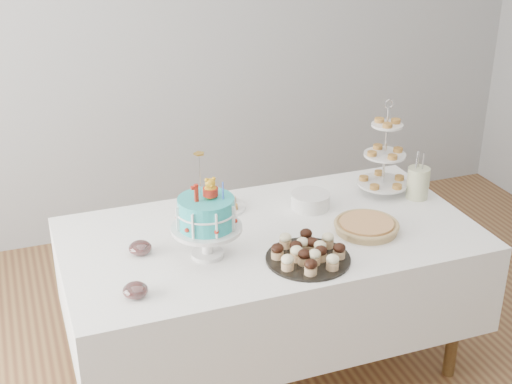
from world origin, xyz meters
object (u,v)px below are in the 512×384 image
object	(u,v)px
pie	(366,226)
pastry_plate	(221,205)
cupcake_tray	(308,252)
tiered_stand	(385,155)
jam_bowl_a	(135,290)
utensil_pitcher	(418,182)
birthday_cake	(207,230)
table	(270,274)
jam_bowl_b	(140,248)
plate_stack	(310,201)

from	to	relation	value
pie	pastry_plate	distance (m)	0.73
cupcake_tray	tiered_stand	bearing A→B (deg)	37.77
pastry_plate	jam_bowl_a	bearing A→B (deg)	-131.15
cupcake_tray	utensil_pitcher	bearing A→B (deg)	26.29
pastry_plate	jam_bowl_a	xyz separation A→B (m)	(-0.56, -0.64, 0.01)
pastry_plate	cupcake_tray	bearing A→B (deg)	-71.83
pastry_plate	birthday_cake	bearing A→B (deg)	-114.79
pastry_plate	utensil_pitcher	world-z (taller)	utensil_pitcher
utensil_pitcher	table	bearing A→B (deg)	-164.41
birthday_cake	cupcake_tray	xyz separation A→B (m)	(0.40, -0.19, -0.09)
jam_bowl_a	tiered_stand	bearing A→B (deg)	20.44
birthday_cake	pastry_plate	distance (m)	0.48
cupcake_tray	jam_bowl_a	bearing A→B (deg)	-178.11
birthday_cake	jam_bowl_a	xyz separation A→B (m)	(-0.36, -0.21, -0.10)
pastry_plate	utensil_pitcher	distance (m)	1.01
pie	jam_bowl_b	world-z (taller)	jam_bowl_b
cupcake_tray	plate_stack	distance (m)	0.52
tiered_stand	jam_bowl_b	bearing A→B (deg)	-171.67
pie	jam_bowl_b	size ratio (longest dim) A/B	2.99
pie	tiered_stand	distance (m)	0.48
plate_stack	utensil_pitcher	distance (m)	0.57
tiered_stand	jam_bowl_a	bearing A→B (deg)	-159.56
tiered_stand	utensil_pitcher	bearing A→B (deg)	-38.30
pie	pastry_plate	size ratio (longest dim) A/B	1.24
pie	jam_bowl_b	xyz separation A→B (m)	(-1.03, 0.15, 0.00)
jam_bowl_a	jam_bowl_b	xyz separation A→B (m)	(0.09, 0.33, -0.00)
pastry_plate	plate_stack	bearing A→B (deg)	-18.89
table	plate_stack	world-z (taller)	plate_stack
cupcake_tray	jam_bowl_a	distance (m)	0.76
birthday_cake	table	bearing A→B (deg)	14.22
birthday_cake	pie	world-z (taller)	birthday_cake
tiered_stand	utensil_pitcher	xyz separation A→B (m)	(0.14, -0.11, -0.12)
plate_stack	utensil_pitcher	bearing A→B (deg)	-8.43
cupcake_tray	pastry_plate	bearing A→B (deg)	108.17
table	pastry_plate	size ratio (longest dim) A/B	7.83
birthday_cake	jam_bowl_a	world-z (taller)	birthday_cake
birthday_cake	plate_stack	distance (m)	0.68
table	plate_stack	distance (m)	0.42
tiered_stand	pastry_plate	distance (m)	0.87
plate_stack	jam_bowl_a	distance (m)	1.10
pastry_plate	utensil_pitcher	size ratio (longest dim) A/B	0.98
jam_bowl_a	birthday_cake	bearing A→B (deg)	30.47
birthday_cake	jam_bowl_a	size ratio (longest dim) A/B	4.65
tiered_stand	plate_stack	xyz separation A→B (m)	(-0.42, -0.03, -0.17)
pie	tiered_stand	size ratio (longest dim) A/B	0.60
table	plate_stack	bearing A→B (deg)	32.41
jam_bowl_b	utensil_pitcher	size ratio (longest dim) A/B	0.41
tiered_stand	jam_bowl_a	world-z (taller)	tiered_stand
birthday_cake	jam_bowl_b	distance (m)	0.31
birthday_cake	pastry_plate	xyz separation A→B (m)	(0.20, 0.43, -0.11)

